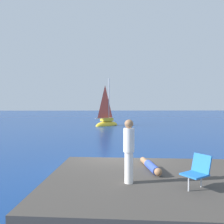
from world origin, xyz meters
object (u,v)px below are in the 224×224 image
Objects in this scene: person_standing at (129,149)px; sailboat_near at (107,123)px; beach_chair at (198,170)px; person_sunbather at (151,166)px.

sailboat_near is at bearing 88.16° from person_standing.
beach_chair is at bearing -17.56° from person_standing.
beach_chair is (0.81, -1.56, 0.33)m from person_sunbather.
beach_chair is at bearing -158.16° from person_sunbather.
sailboat_near reaches higher than person_standing.
sailboat_near is 7.98× the size of beach_chair.
sailboat_near is 21.76m from person_sunbather.
person_standing is (0.39, -22.86, 1.23)m from sailboat_near.
sailboat_near reaches higher than person_sunbather.
person_standing reaches higher than beach_chair.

